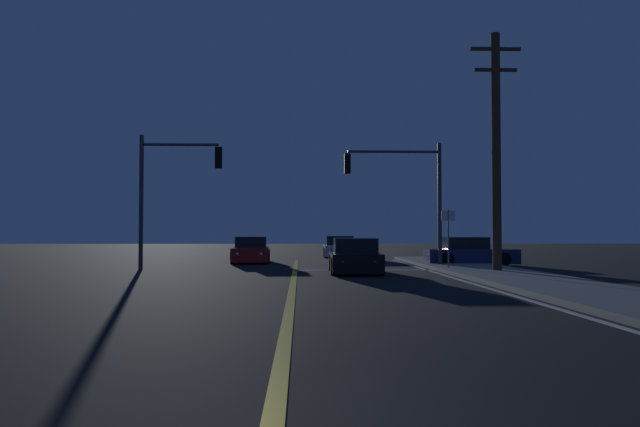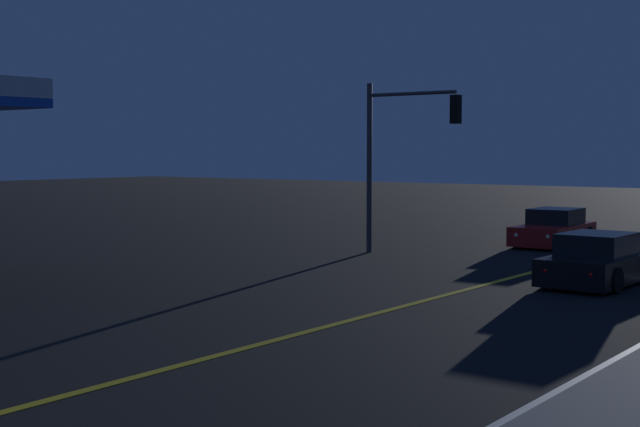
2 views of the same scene
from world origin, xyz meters
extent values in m
cube|color=slate|center=(7.30, 11.20, 0.07)|extent=(3.20, 40.33, 0.15)
cube|color=gold|center=(0.00, 11.20, 0.01)|extent=(0.20, 38.09, 0.01)
cube|color=silver|center=(5.45, 11.20, 0.01)|extent=(0.16, 38.09, 0.01)
cube|color=silver|center=(2.85, 20.91, 0.01)|extent=(5.70, 0.50, 0.01)
cube|color=black|center=(2.31, 19.32, 0.44)|extent=(1.93, 4.32, 0.68)
cube|color=black|center=(2.30, 19.07, 1.04)|extent=(1.62, 2.00, 0.60)
cylinder|color=black|center=(1.48, 20.67, 0.32)|extent=(0.23, 0.64, 0.64)
cylinder|color=black|center=(3.19, 20.63, 0.32)|extent=(0.23, 0.64, 0.64)
cylinder|color=black|center=(1.42, 18.02, 0.32)|extent=(0.23, 0.64, 0.64)
cylinder|color=black|center=(3.13, 17.98, 0.32)|extent=(0.23, 0.64, 0.64)
sphere|color=#FFF4CC|center=(1.78, 21.42, 0.52)|extent=(0.18, 0.18, 0.18)
sphere|color=#FFF4CC|center=(2.92, 21.39, 0.52)|extent=(0.18, 0.18, 0.18)
sphere|color=red|center=(1.69, 17.25, 0.52)|extent=(0.14, 0.14, 0.14)
sphere|color=red|center=(2.83, 17.22, 0.52)|extent=(0.14, 0.14, 0.14)
cube|color=maroon|center=(-2.34, 27.56, 0.44)|extent=(2.01, 4.30, 0.68)
cube|color=black|center=(-2.35, 27.82, 1.04)|extent=(1.66, 2.01, 0.60)
cylinder|color=black|center=(-1.43, 26.29, 0.32)|extent=(0.25, 0.65, 0.64)
cylinder|color=black|center=(-3.14, 26.22, 0.32)|extent=(0.25, 0.65, 0.64)
cylinder|color=black|center=(-1.54, 28.91, 0.32)|extent=(0.25, 0.65, 0.64)
cylinder|color=black|center=(-3.25, 28.84, 0.32)|extent=(0.25, 0.65, 0.64)
sphere|color=#FFF4CC|center=(-1.69, 25.54, 0.52)|extent=(0.18, 0.18, 0.18)
sphere|color=#FFF4CC|center=(-2.82, 25.49, 0.52)|extent=(0.18, 0.18, 0.18)
sphere|color=red|center=(-1.86, 29.65, 0.52)|extent=(0.14, 0.14, 0.14)
sphere|color=red|center=(-3.00, 29.60, 0.52)|extent=(0.14, 0.14, 0.14)
cube|color=navy|center=(8.23, 24.37, 0.44)|extent=(4.22, 1.78, 0.68)
cube|color=black|center=(7.97, 24.38, 1.04)|extent=(1.95, 1.50, 0.60)
cylinder|color=black|center=(9.54, 25.15, 0.32)|extent=(0.64, 0.23, 0.64)
cylinder|color=black|center=(9.51, 23.56, 0.32)|extent=(0.64, 0.23, 0.64)
cylinder|color=black|center=(6.94, 25.19, 0.32)|extent=(0.64, 0.23, 0.64)
cylinder|color=black|center=(6.91, 23.60, 0.32)|extent=(0.64, 0.23, 0.64)
sphere|color=#FFF4CC|center=(10.27, 24.87, 0.52)|extent=(0.18, 0.18, 0.18)
sphere|color=#FFF4CC|center=(10.25, 23.81, 0.52)|extent=(0.18, 0.18, 0.18)
sphere|color=red|center=(6.19, 24.93, 0.52)|extent=(0.14, 0.14, 0.14)
sphere|color=red|center=(6.17, 23.87, 0.52)|extent=(0.14, 0.14, 0.14)
cube|color=silver|center=(2.66, 34.38, 0.44)|extent=(1.93, 4.42, 0.68)
cube|color=black|center=(2.66, 34.11, 1.04)|extent=(1.65, 2.04, 0.60)
cylinder|color=black|center=(1.78, 35.75, 0.32)|extent=(0.23, 0.64, 0.64)
cylinder|color=black|center=(3.56, 35.73, 0.32)|extent=(0.23, 0.64, 0.64)
cylinder|color=black|center=(1.76, 33.02, 0.32)|extent=(0.23, 0.64, 0.64)
cylinder|color=black|center=(3.53, 33.00, 0.32)|extent=(0.23, 0.64, 0.64)
sphere|color=#FFF4CC|center=(2.09, 36.52, 0.52)|extent=(0.18, 0.18, 0.18)
sphere|color=#FFF4CC|center=(3.26, 36.51, 0.52)|extent=(0.18, 0.18, 0.18)
sphere|color=red|center=(2.05, 32.23, 0.52)|extent=(0.14, 0.14, 0.14)
sphere|color=red|center=(3.23, 32.22, 0.52)|extent=(0.14, 0.14, 0.14)
cylinder|color=#38383D|center=(6.50, 23.21, 2.80)|extent=(0.18, 0.18, 5.61)
cylinder|color=#38383D|center=(4.42, 23.21, 5.21)|extent=(4.17, 0.12, 0.12)
cube|color=black|center=(2.33, 23.21, 4.66)|extent=(0.28, 0.28, 0.90)
sphere|color=red|center=(2.33, 23.21, 4.93)|extent=(0.22, 0.22, 0.22)
sphere|color=#4C2D05|center=(2.33, 23.21, 4.66)|extent=(0.22, 0.22, 0.22)
sphere|color=#0A3814|center=(2.33, 23.21, 4.39)|extent=(0.22, 0.22, 0.22)
cylinder|color=#38383D|center=(-6.50, 21.81, 2.84)|extent=(0.18, 0.18, 5.68)
cylinder|color=#38383D|center=(-4.88, 21.81, 5.28)|extent=(3.24, 0.12, 0.12)
cube|color=black|center=(-3.26, 21.81, 4.73)|extent=(0.28, 0.28, 0.90)
sphere|color=red|center=(-3.26, 21.81, 5.00)|extent=(0.22, 0.22, 0.22)
sphere|color=#4C2D05|center=(-3.26, 21.81, 4.73)|extent=(0.22, 0.22, 0.22)
sphere|color=#0A3814|center=(-3.26, 21.81, 4.46)|extent=(0.22, 0.22, 0.22)
cylinder|color=#42301E|center=(7.60, 18.60, 4.56)|extent=(0.34, 0.34, 9.12)
cube|color=#42301E|center=(7.60, 18.60, 8.52)|extent=(1.93, 0.12, 0.12)
cube|color=#42301E|center=(7.60, 18.60, 7.72)|extent=(1.62, 0.12, 0.12)
cylinder|color=slate|center=(6.20, 20.41, 1.24)|extent=(0.06, 0.06, 2.49)
cube|color=white|center=(6.20, 20.41, 2.24)|extent=(0.56, 0.04, 0.40)
camera|label=1|loc=(0.23, -4.02, 1.55)|focal=34.17mm
camera|label=2|loc=(10.28, -3.48, 3.44)|focal=50.59mm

